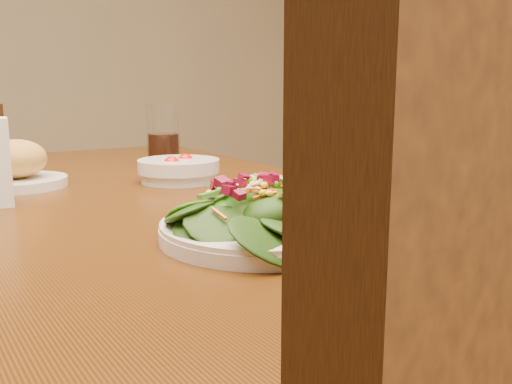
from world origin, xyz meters
TOP-DOWN VIEW (x-y plane):
  - dining_table at (0.00, 0.00)m, footprint 0.90×1.40m
  - salad_plate at (0.10, -0.36)m, footprint 0.26×0.26m
  - bread_plate at (-0.09, 0.18)m, footprint 0.17×0.17m
  - tomato_bowl at (0.18, 0.07)m, footprint 0.16×0.16m
  - drinking_glass at (0.27, 0.34)m, footprint 0.08×0.08m

SIDE VIEW (x-z plane):
  - dining_table at x=0.00m, z-range 0.27..1.02m
  - tomato_bowl at x=0.18m, z-range 0.75..0.80m
  - salad_plate at x=0.10m, z-range 0.74..0.81m
  - bread_plate at x=-0.09m, z-range 0.74..0.83m
  - drinking_glass at x=0.27m, z-range 0.74..0.88m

